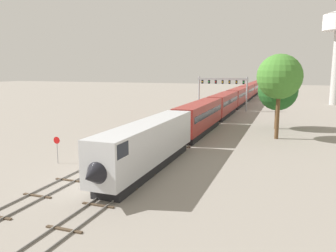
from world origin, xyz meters
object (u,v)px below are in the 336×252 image
(stop_sign, at_px, (57,146))
(trackside_tree_left, at_px, (280,77))
(signal_gantry, at_px, (222,85))
(trackside_tree_mid, at_px, (278,91))
(passenger_train, at_px, (238,97))

(stop_sign, relative_size, trackside_tree_left, 0.24)
(signal_gantry, relative_size, trackside_tree_mid, 1.27)
(signal_gantry, xyz_separation_m, trackside_tree_left, (13.63, -30.51, 2.78))
(trackside_tree_left, distance_m, trackside_tree_mid, 8.93)
(passenger_train, xyz_separation_m, stop_sign, (-10.00, -62.56, -0.74))
(signal_gantry, relative_size, trackside_tree_left, 1.01)
(signal_gantry, height_order, stop_sign, signal_gantry)
(trackside_tree_mid, bearing_deg, passenger_train, 108.59)
(signal_gantry, height_order, trackside_tree_left, trackside_tree_left)
(trackside_tree_left, bearing_deg, trackside_tree_mid, 92.47)
(stop_sign, xyz_separation_m, trackside_tree_mid, (21.01, 29.81, 4.44))
(passenger_train, xyz_separation_m, trackside_tree_mid, (11.01, -32.75, 3.70))
(signal_gantry, distance_m, trackside_tree_left, 33.53)
(stop_sign, height_order, trackside_tree_left, trackside_tree_left)
(signal_gantry, xyz_separation_m, stop_sign, (-7.75, -51.74, -4.15))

